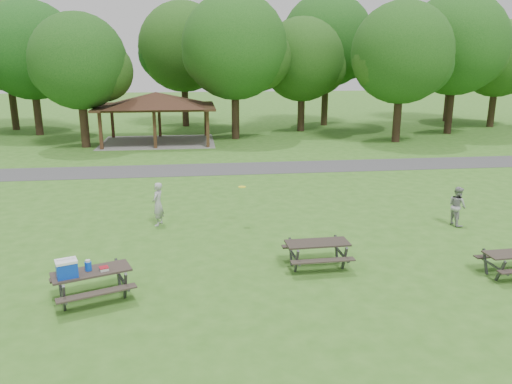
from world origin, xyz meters
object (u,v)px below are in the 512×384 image
object	(u,v)px
frisbee_thrower	(158,204)
picnic_table_near	(84,274)
frisbee_catcher	(457,206)
picnic_table_middle	(317,248)

from	to	relation	value
frisbee_thrower	picnic_table_near	bearing A→B (deg)	6.79
picnic_table_near	frisbee_thrower	world-z (taller)	frisbee_thrower
frisbee_thrower	frisbee_catcher	xyz separation A→B (m)	(11.38, -1.41, -0.08)
picnic_table_middle	picnic_table_near	bearing A→B (deg)	-167.35
frisbee_thrower	frisbee_catcher	world-z (taller)	frisbee_thrower
frisbee_thrower	frisbee_catcher	bearing A→B (deg)	103.64
frisbee_thrower	frisbee_catcher	distance (m)	11.46
picnic_table_near	frisbee_catcher	world-z (taller)	frisbee_catcher
picnic_table_middle	frisbee_catcher	size ratio (longest dim) A/B	1.30
picnic_table_middle	frisbee_catcher	world-z (taller)	frisbee_catcher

